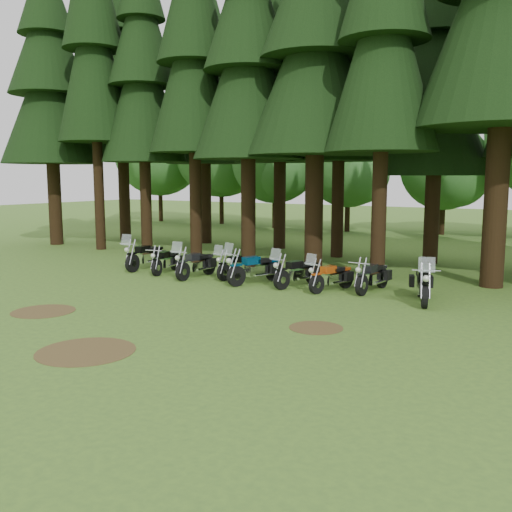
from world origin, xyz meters
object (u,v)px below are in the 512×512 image
at_px(motorcycle_7, 373,278).
at_px(motorcycle_8, 423,285).
at_px(motorcycle_4, 255,269).
at_px(motorcycle_5, 297,273).
at_px(motorcycle_1, 166,262).
at_px(motorcycle_6, 331,278).
at_px(motorcycle_3, 238,266).
at_px(motorcycle_0, 146,257).
at_px(motorcycle_2, 196,265).

relative_size(motorcycle_7, motorcycle_8, 0.94).
bearing_deg(motorcycle_4, motorcycle_5, 31.74).
xyz_separation_m(motorcycle_1, motorcycle_8, (10.31, -0.01, 0.07)).
xyz_separation_m(motorcycle_5, motorcycle_6, (1.34, -0.08, -0.03)).
height_order(motorcycle_1, motorcycle_5, motorcycle_5).
distance_m(motorcycle_1, motorcycle_7, 8.45).
distance_m(motorcycle_3, motorcycle_5, 2.75).
distance_m(motorcycle_4, motorcycle_6, 2.91).
distance_m(motorcycle_4, motorcycle_7, 4.22).
relative_size(motorcycle_3, motorcycle_4, 0.89).
xyz_separation_m(motorcycle_0, motorcycle_1, (1.35, -0.26, -0.08)).
height_order(motorcycle_0, motorcycle_1, motorcycle_0).
bearing_deg(motorcycle_1, motorcycle_5, -10.07).
xyz_separation_m(motorcycle_2, motorcycle_6, (5.50, 0.36, -0.04)).
relative_size(motorcycle_0, motorcycle_1, 1.17).
height_order(motorcycle_1, motorcycle_4, motorcycle_4).
height_order(motorcycle_7, motorcycle_8, motorcycle_8).
relative_size(motorcycle_1, motorcycle_3, 0.99).
distance_m(motorcycle_2, motorcycle_7, 6.80).
relative_size(motorcycle_1, motorcycle_7, 0.93).
bearing_deg(motorcycle_0, motorcycle_6, -4.49).
bearing_deg(motorcycle_6, motorcycle_2, -159.49).
distance_m(motorcycle_0, motorcycle_1, 1.37).
relative_size(motorcycle_2, motorcycle_3, 1.09).
xyz_separation_m(motorcycle_1, motorcycle_7, (8.42, 0.74, 0.03)).
height_order(motorcycle_0, motorcycle_7, motorcycle_0).
xyz_separation_m(motorcycle_1, motorcycle_6, (7.19, 0.12, 0.01)).
distance_m(motorcycle_3, motorcycle_6, 4.08).
distance_m(motorcycle_0, motorcycle_4, 5.64).
relative_size(motorcycle_3, motorcycle_8, 0.89).
bearing_deg(motorcycle_4, motorcycle_2, -156.38).
height_order(motorcycle_5, motorcycle_7, motorcycle_5).
relative_size(motorcycle_4, motorcycle_8, 1.00).
xyz_separation_m(motorcycle_0, motorcycle_4, (5.63, -0.37, -0.00)).
distance_m(motorcycle_6, motorcycle_8, 3.12).
height_order(motorcycle_0, motorcycle_5, motorcycle_0).
bearing_deg(motorcycle_7, motorcycle_3, -172.72).
distance_m(motorcycle_0, motorcycle_7, 9.78).
xyz_separation_m(motorcycle_4, motorcycle_6, (2.90, 0.23, -0.07)).
height_order(motorcycle_4, motorcycle_7, motorcycle_4).
distance_m(motorcycle_4, motorcycle_8, 6.02).
bearing_deg(motorcycle_8, motorcycle_5, 157.93).
xyz_separation_m(motorcycle_0, motorcycle_6, (8.53, -0.14, -0.07)).
bearing_deg(motorcycle_6, motorcycle_3, -168.43).
xyz_separation_m(motorcycle_7, motorcycle_8, (1.89, -0.75, 0.05)).
distance_m(motorcycle_3, motorcycle_8, 7.20).
bearing_deg(motorcycle_7, motorcycle_2, -167.15).
bearing_deg(motorcycle_7, motorcycle_0, -172.64).
bearing_deg(motorcycle_8, motorcycle_6, 158.23).
xyz_separation_m(motorcycle_6, motorcycle_7, (1.23, 0.63, 0.02)).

